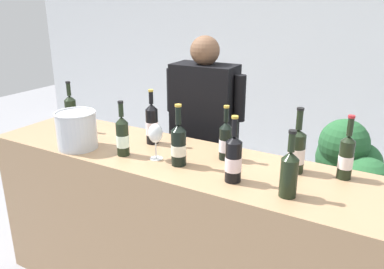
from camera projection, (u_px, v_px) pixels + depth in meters
The scene contains 15 objects.
wall_back at pixel (309, 43), 4.21m from camera, with size 8.00×0.10×2.80m, color silver.
counter at pixel (183, 234), 2.39m from camera, with size 2.52×0.62×1.00m, color #9E7A56.
wine_bottle_0 at pixel (152, 124), 2.40m from camera, with size 0.08×0.08×0.34m.
wine_bottle_1 at pixel (123, 136), 2.22m from camera, with size 0.07×0.07×0.32m.
wine_bottle_2 at pixel (233, 159), 1.90m from camera, with size 0.08×0.08×0.34m.
wine_bottle_3 at pixel (297, 150), 2.01m from camera, with size 0.09×0.09×0.34m.
wine_bottle_4 at pixel (179, 144), 2.09m from camera, with size 0.08×0.08×0.34m.
wine_bottle_5 at pixel (71, 113), 2.65m from camera, with size 0.08×0.08×0.33m.
wine_bottle_6 at pixel (226, 141), 2.17m from camera, with size 0.07×0.07×0.31m.
wine_bottle_7 at pixel (346, 156), 1.93m from camera, with size 0.07×0.07×0.33m.
wine_bottle_8 at pixel (289, 172), 1.75m from camera, with size 0.08×0.08×0.32m.
wine_glass at pixel (155, 134), 2.16m from camera, with size 0.08×0.08×0.21m.
ice_bucket at pixel (77, 130), 2.33m from camera, with size 0.24×0.24×0.23m.
person_server at pixel (204, 150), 2.92m from camera, with size 0.61×0.26×1.62m.
potted_shrub at pixel (350, 176), 2.79m from camera, with size 0.56×0.56×1.06m.
Camera 1 is at (1.08, -1.75, 1.86)m, focal length 36.73 mm.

